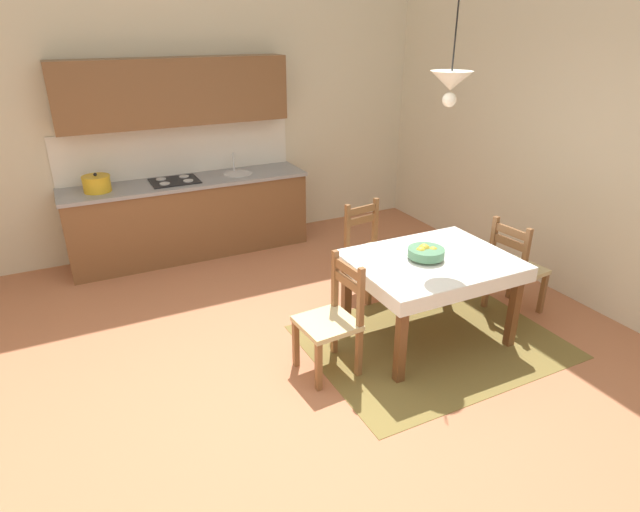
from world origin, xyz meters
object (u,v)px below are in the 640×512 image
at_px(fruit_bowl, 426,252).
at_px(dining_chair_tv_side, 332,321).
at_px(kitchen_cabinetry, 186,183).
at_px(dining_chair_kitchen_side, 369,252).
at_px(pendant_lamp, 451,82).
at_px(dining_chair_window_side, 515,269).
at_px(dining_table, 431,272).

bearing_deg(fruit_bowl, dining_chair_tv_side, -176.00).
bearing_deg(kitchen_cabinetry, fruit_bowl, -64.72).
relative_size(dining_chair_kitchen_side, pendant_lamp, 1.16).
relative_size(fruit_bowl, pendant_lamp, 0.37).
bearing_deg(pendant_lamp, fruit_bowl, -148.20).
bearing_deg(pendant_lamp, dining_chair_tv_side, -170.63).
bearing_deg(pendant_lamp, dining_chair_window_side, -8.39).
distance_m(dining_chair_window_side, dining_chair_tv_side, 1.96).
height_order(fruit_bowl, pendant_lamp, pendant_lamp).
distance_m(kitchen_cabinetry, dining_chair_tv_side, 2.89).
relative_size(dining_chair_window_side, dining_chair_tv_side, 1.00).
bearing_deg(fruit_bowl, dining_table, -16.16).
distance_m(dining_chair_kitchen_side, fruit_bowl, 1.02).
relative_size(dining_table, dining_chair_kitchen_side, 1.43).
bearing_deg(dining_table, dining_chair_kitchen_side, 90.13).
bearing_deg(fruit_bowl, kitchen_cabinetry, 115.28).
bearing_deg(dining_chair_tv_side, pendant_lamp, 9.37).
distance_m(dining_table, dining_chair_window_side, 1.01).
xyz_separation_m(dining_table, dining_chair_tv_side, (-0.96, -0.05, -0.19)).
bearing_deg(dining_chair_kitchen_side, dining_chair_window_side, -43.77).
relative_size(dining_chair_tv_side, pendant_lamp, 1.16).
height_order(kitchen_cabinetry, dining_table, kitchen_cabinetry).
xyz_separation_m(dining_chair_window_side, pendant_lamp, (-0.86, 0.13, 1.69)).
distance_m(dining_table, dining_chair_tv_side, 0.98).
bearing_deg(dining_chair_kitchen_side, pendant_lamp, -80.78).
xyz_separation_m(kitchen_cabinetry, fruit_bowl, (1.31, -2.76, -0.04)).
distance_m(kitchen_cabinetry, dining_table, 3.10).
bearing_deg(dining_table, dining_chair_tv_side, -177.21).
bearing_deg(dining_chair_window_side, fruit_bowl, 179.44).
height_order(dining_table, dining_chair_window_side, dining_chair_window_side).
height_order(kitchen_cabinetry, pendant_lamp, pendant_lamp).
relative_size(dining_table, dining_chair_tv_side, 1.43).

